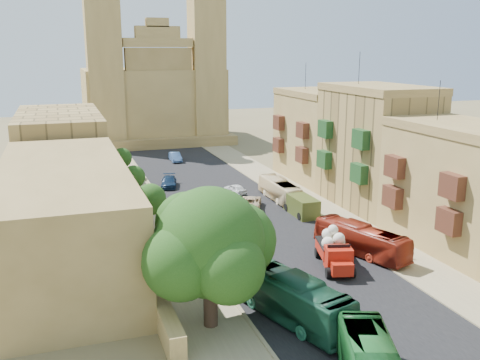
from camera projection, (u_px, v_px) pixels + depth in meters
ground at (370, 331)px, 34.33m from camera, size 260.00×260.00×0.00m
road_surface at (229, 206)px, 61.94m from camera, size 14.00×140.00×0.01m
sidewalk_east at (303, 199)px, 64.91m from camera, size 5.00×140.00×0.01m
sidewalk_west at (147, 214)px, 58.96m from camera, size 5.00×140.00×0.01m
kerb_east at (284, 200)px, 64.11m from camera, size 0.25×140.00×0.12m
kerb_west at (169, 211)px, 59.73m from camera, size 0.25×140.00×0.12m
townhouse_b at (461, 186)px, 48.11m from camera, size 9.00×14.00×14.90m
townhouse_c at (376, 146)px, 60.69m from camera, size 9.00×14.00×17.40m
townhouse_d at (319, 135)px, 73.75m from camera, size 9.00×14.00×15.90m
west_wall at (131, 238)px, 48.61m from camera, size 1.00×40.00×1.80m
west_building_low at (66, 216)px, 44.28m from camera, size 10.00×28.00×8.40m
west_building_mid at (61, 152)px, 68.01m from camera, size 10.00×22.00×10.00m
church at (154, 93)px, 104.42m from camera, size 28.00×22.50×36.30m
ficus_tree at (211, 246)px, 33.78m from camera, size 9.31×8.57×9.31m
street_tree_a at (176, 235)px, 41.40m from camera, size 3.48×3.48×5.35m
street_tree_b at (150, 200)px, 52.52m from camera, size 3.16×3.16×4.86m
street_tree_c at (134, 177)px, 63.66m from camera, size 2.77×2.77×4.26m
street_tree_d at (122, 158)px, 74.69m from camera, size 2.80×2.80×4.31m
red_truck at (335, 250)px, 44.06m from camera, size 3.62×6.13×3.39m
olive_pickup at (302, 206)px, 58.37m from camera, size 2.29×5.00×2.06m
bus_green_north at (286, 294)px, 35.89m from camera, size 5.81×11.60×3.15m
bus_red_east at (361, 240)px, 47.04m from camera, size 5.10×9.72×2.65m
bus_cream_east at (280, 190)px, 64.03m from camera, size 2.18×9.08×2.52m
car_blue_a at (215, 225)px, 52.95m from camera, size 1.82×4.12×1.38m
car_white_a at (209, 218)px, 55.37m from camera, size 2.17×3.81×1.19m
car_cream at (251, 202)px, 60.97m from camera, size 4.10×5.51×1.39m
car_dkblue at (169, 182)px, 70.42m from camera, size 2.99×5.06×1.38m
car_white_b at (235, 189)px, 67.01m from camera, size 2.35×3.91×1.25m
car_blue_b at (175, 157)px, 86.65m from camera, size 1.62×4.42×1.45m
pedestrian_a at (399, 248)px, 46.39m from camera, size 0.73×0.59×1.73m
pedestrian_c at (370, 234)px, 50.13m from camera, size 0.43×0.93×1.55m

